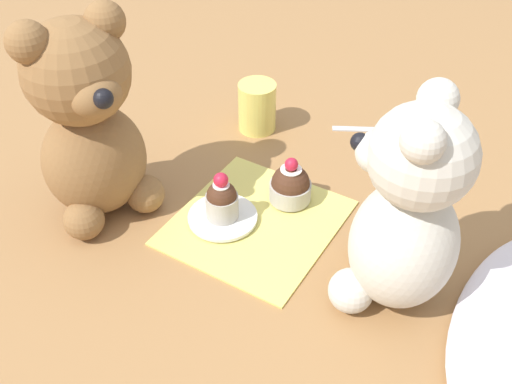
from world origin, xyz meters
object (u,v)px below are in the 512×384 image
cupcake_near_cream_bear (290,186)px  saucer_plate (223,217)px  juice_glass (257,107)px  cupcake_near_tan_bear (222,200)px  teaspoon (364,129)px  teddy_bear_tan (88,122)px  teddy_bear_cream (406,214)px

cupcake_near_cream_bear → saucer_plate: bearing=-34.7°
saucer_plate → juice_glass: 0.24m
cupcake_near_cream_bear → saucer_plate: cupcake_near_cream_bear is taller
saucer_plate → cupcake_near_tan_bear: cupcake_near_tan_bear is taller
juice_glass → teaspoon: size_ratio=0.78×
saucer_plate → teaspoon: 0.32m
teddy_bear_tan → saucer_plate: size_ratio=3.01×
teddy_bear_tan → cupcake_near_cream_bear: 0.28m
saucer_plate → teddy_bear_tan: bearing=-69.8°
teddy_bear_cream → teddy_bear_tan: (0.06, -0.40, 0.02)m
teddy_bear_tan → cupcake_near_tan_bear: teddy_bear_tan is taller
juice_glass → teaspoon: bearing=119.0°
cupcake_near_cream_bear → juice_glass: bearing=-134.9°
cupcake_near_cream_bear → teddy_bear_cream: bearing=66.7°
teddy_bear_tan → cupcake_near_cream_bear: teddy_bear_tan is taller
teddy_bear_cream → cupcake_near_cream_bear: teddy_bear_cream is taller
cupcake_near_cream_bear → cupcake_near_tan_bear: bearing=-34.7°
cupcake_near_cream_bear → teaspoon: (-0.22, 0.02, -0.03)m
teaspoon → teddy_bear_tan: bearing=29.0°
teaspoon → saucer_plate: bearing=47.8°
teddy_bear_cream → teddy_bear_tan: 0.41m
teddy_bear_tan → teaspoon: (-0.37, 0.24, -0.14)m
teddy_bear_cream → teaspoon: (-0.30, -0.16, -0.12)m
teddy_bear_tan → teaspoon: size_ratio=2.74×
cupcake_near_tan_bear → juice_glass: cupcake_near_tan_bear is taller
saucer_plate → juice_glass: bearing=-160.5°
teddy_bear_tan → cupcake_near_tan_bear: size_ratio=3.97×
cupcake_near_tan_bear → juice_glass: bearing=-160.5°
teddy_bear_tan → cupcake_near_cream_bear: size_ratio=4.09×
cupcake_near_cream_bear → juice_glass: juice_glass is taller
teddy_bear_tan → juice_glass: (-0.28, 0.08, -0.10)m
teddy_bear_cream → juice_glass: bearing=-132.5°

